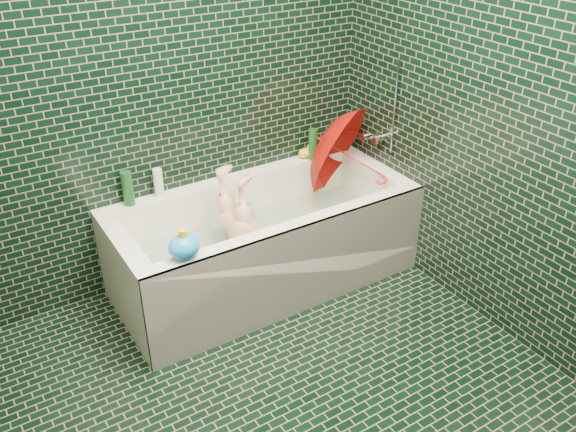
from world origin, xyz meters
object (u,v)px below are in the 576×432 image
child (243,244)px  umbrella (353,158)px  rubber_duck (306,152)px  bathtub (266,251)px  bath_toy (184,246)px

child → umbrella: (0.78, 0.05, 0.32)m
umbrella → rubber_duck: bearing=95.7°
rubber_duck → bathtub: bearing=-121.1°
umbrella → rubber_duck: size_ratio=4.80×
bathtub → bath_toy: bath_toy is taller
child → rubber_duck: bearing=108.5°
bath_toy → rubber_duck: bearing=17.6°
bathtub → child: 0.18m
child → rubber_duck: rubber_duck is taller
rubber_duck → child: bearing=-127.4°
child → rubber_duck: size_ratio=7.72×
umbrella → rubber_duck: (-0.15, 0.29, -0.04)m
child → rubber_duck: 0.77m
bathtub → child: bathtub is taller
umbrella → rubber_duck: umbrella is taller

